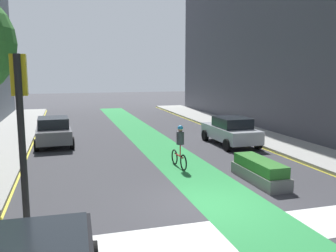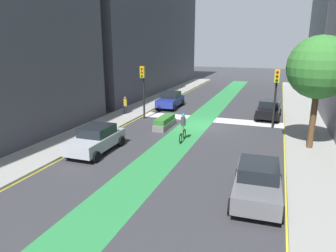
% 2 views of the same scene
% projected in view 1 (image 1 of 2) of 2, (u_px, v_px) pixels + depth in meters
% --- Properties ---
extents(ground_plane, '(120.00, 120.00, 0.00)m').
position_uv_depth(ground_plane, '(208.00, 205.00, 11.03)').
color(ground_plane, '#38383D').
extents(bike_lane_paint, '(2.40, 60.00, 0.01)m').
position_uv_depth(bike_lane_paint, '(231.00, 203.00, 11.25)').
color(bike_lane_paint, '#2D8C47').
rests_on(bike_lane_paint, ground_plane).
extents(crosswalk_band, '(12.00, 1.80, 0.01)m').
position_uv_depth(crosswalk_band, '(238.00, 233.00, 9.13)').
color(crosswalk_band, silver).
rests_on(crosswalk_band, ground_plane).
extents(traffic_signal_near_left, '(0.35, 0.52, 4.49)m').
position_uv_depth(traffic_signal_near_left, '(21.00, 113.00, 8.28)').
color(traffic_signal_near_left, black).
rests_on(traffic_signal_near_left, ground_plane).
extents(car_silver_right_far, '(2.06, 4.22, 1.57)m').
position_uv_depth(car_silver_right_far, '(231.00, 131.00, 20.00)').
color(car_silver_right_far, '#B2B7BF').
rests_on(car_silver_right_far, ground_plane).
extents(car_grey_left_far, '(2.16, 4.27, 1.57)m').
position_uv_depth(car_grey_left_far, '(54.00, 131.00, 19.99)').
color(car_grey_left_far, slate).
rests_on(car_grey_left_far, ground_plane).
extents(cyclist_in_lane, '(0.32, 1.73, 1.86)m').
position_uv_depth(cyclist_in_lane, '(180.00, 146.00, 15.16)').
color(cyclist_in_lane, black).
rests_on(cyclist_in_lane, ground_plane).
extents(median_planter, '(0.90, 2.94, 0.85)m').
position_uv_depth(median_planter, '(260.00, 171.00, 13.36)').
color(median_planter, slate).
rests_on(median_planter, ground_plane).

